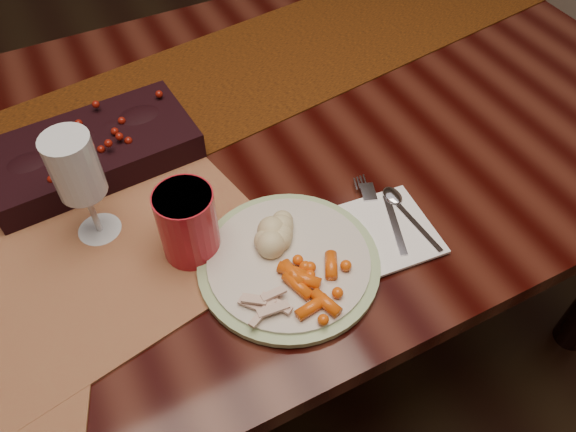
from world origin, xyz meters
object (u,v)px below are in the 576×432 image
napkin (390,229)px  baby_carrots (318,280)px  turkey_shreds (268,304)px  red_cup (188,224)px  dinner_plate (289,262)px  centerpiece (90,148)px  wine_glass (84,189)px  dining_table (242,261)px  placemat_main (108,256)px  mashed_potatoes (276,228)px

napkin → baby_carrots: bearing=-159.1°
turkey_shreds → red_cup: bearing=109.4°
dinner_plate → napkin: dinner_plate is taller
centerpiece → wine_glass: size_ratio=1.79×
turkey_shreds → centerpiece: bearing=108.8°
dinner_plate → red_cup: red_cup is taller
dining_table → wine_glass: bearing=-160.3°
dining_table → wine_glass: size_ratio=9.01×
dinner_plate → napkin: 0.18m
placemat_main → wine_glass: bearing=75.9°
placemat_main → mashed_potatoes: size_ratio=5.71×
placemat_main → napkin: (0.42, -0.16, 0.00)m
dinner_plate → napkin: (0.18, -0.01, -0.01)m
baby_carrots → wine_glass: bearing=134.8°
mashed_potatoes → dining_table: bearing=83.9°
placemat_main → red_cup: red_cup is taller
placemat_main → turkey_shreds: (0.18, -0.21, 0.03)m
napkin → red_cup: (-0.30, 0.11, 0.06)m
placemat_main → mashed_potatoes: (0.25, -0.10, 0.04)m
turkey_shreds → napkin: size_ratio=0.51×
dinner_plate → baby_carrots: size_ratio=2.42×
centerpiece → baby_carrots: bearing=-61.7°
mashed_potatoes → napkin: size_ratio=0.55×
placemat_main → napkin: napkin is taller
dining_table → wine_glass: 0.55m
red_cup → wine_glass: wine_glass is taller
mashed_potatoes → wine_glass: wine_glass is taller
placemat_main → turkey_shreds: 0.27m
centerpiece → red_cup: size_ratio=2.91×
centerpiece → dinner_plate: 0.42m
centerpiece → napkin: size_ratio=2.34×
centerpiece → mashed_potatoes: 0.38m
centerpiece → mashed_potatoes: size_ratio=4.23×
dining_table → placemat_main: bearing=-150.4°
mashed_potatoes → napkin: (0.18, -0.06, -0.04)m
turkey_shreds → napkin: (0.24, 0.05, -0.02)m
dining_table → centerpiece: (-0.24, 0.06, 0.41)m
dinner_plate → wine_glass: size_ratio=1.40×
dinner_plate → baby_carrots: (0.02, -0.06, 0.02)m
centerpiece → placemat_main: (-0.04, -0.22, -0.04)m
wine_glass → turkey_shreds: bearing=-56.1°
baby_carrots → red_cup: size_ratio=0.94×
dinner_plate → mashed_potatoes: mashed_potatoes is taller
dining_table → wine_glass: wine_glass is taller
turkey_shreds → red_cup: (-0.06, 0.16, 0.04)m
dining_table → dinner_plate: 0.49m
red_cup → wine_glass: bearing=139.1°
mashed_potatoes → napkin: mashed_potatoes is taller
dining_table → baby_carrots: (-0.01, -0.36, 0.40)m
turkey_shreds → baby_carrots: bearing=2.3°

